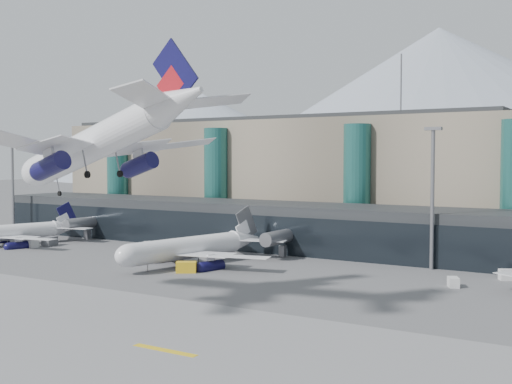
% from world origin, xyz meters
% --- Properties ---
extents(ground, '(900.00, 900.00, 0.00)m').
position_xyz_m(ground, '(0.00, 0.00, 0.00)').
color(ground, '#515154').
rests_on(ground, ground).
extents(runway_strip, '(400.00, 40.00, 0.04)m').
position_xyz_m(runway_strip, '(0.00, -15.00, 0.02)').
color(runway_strip, slate).
rests_on(runway_strip, ground).
extents(runway_markings, '(128.00, 1.00, 0.02)m').
position_xyz_m(runway_markings, '(-0.00, -15.00, 0.05)').
color(runway_markings, gold).
rests_on(runway_markings, ground).
extents(concourse, '(170.00, 27.00, 10.00)m').
position_xyz_m(concourse, '(-0.02, 57.73, 4.97)').
color(concourse, black).
rests_on(concourse, ground).
extents(terminal_main, '(130.00, 30.00, 31.00)m').
position_xyz_m(terminal_main, '(-25.00, 90.00, 15.44)').
color(terminal_main, gray).
rests_on(terminal_main, ground).
extents(teal_towers, '(116.40, 19.40, 46.00)m').
position_xyz_m(teal_towers, '(-14.99, 74.01, 14.01)').
color(teal_towers, '#22615B').
rests_on(teal_towers, ground).
extents(lightmast_left, '(3.00, 1.20, 25.60)m').
position_xyz_m(lightmast_left, '(-80.00, 45.00, 14.42)').
color(lightmast_left, slate).
rests_on(lightmast_left, ground).
extents(lightmast_mid, '(3.00, 1.20, 25.60)m').
position_xyz_m(lightmast_mid, '(30.00, 48.00, 14.42)').
color(lightmast_mid, slate).
rests_on(lightmast_mid, ground).
extents(hero_jet, '(38.29, 38.27, 12.43)m').
position_xyz_m(hero_jet, '(3.07, -5.23, 23.62)').
color(hero_jet, white).
rests_on(hero_jet, ground).
extents(jet_parked_left, '(31.42, 32.99, 10.59)m').
position_xyz_m(jet_parked_left, '(-61.22, 32.27, 4.01)').
color(jet_parked_left, white).
rests_on(jet_parked_left, ground).
extents(jet_parked_mid, '(35.40, 36.30, 11.68)m').
position_xyz_m(jet_parked_mid, '(-9.70, 32.01, 4.42)').
color(jet_parked_mid, white).
rests_on(jet_parked_mid, ground).
extents(veh_a, '(3.87, 2.72, 1.97)m').
position_xyz_m(veh_a, '(-55.39, 30.33, 0.99)').
color(veh_a, silver).
rests_on(veh_a, ground).
extents(veh_b, '(3.00, 3.44, 1.69)m').
position_xyz_m(veh_b, '(-23.68, 35.26, 0.85)').
color(veh_b, gold).
rests_on(veh_b, ground).
extents(veh_d, '(3.52, 2.95, 1.78)m').
position_xyz_m(veh_d, '(43.79, 44.54, 0.89)').
color(veh_d, silver).
rests_on(veh_d, ground).
extents(veh_f, '(2.84, 4.11, 2.09)m').
position_xyz_m(veh_f, '(-53.57, 34.01, 1.04)').
color(veh_f, '#525358').
rests_on(veh_f, ground).
extents(veh_g, '(2.46, 3.01, 1.52)m').
position_xyz_m(veh_g, '(37.37, 34.04, 0.76)').
color(veh_g, silver).
rests_on(veh_g, ground).
extents(veh_h, '(3.93, 3.41, 1.93)m').
position_xyz_m(veh_h, '(-5.88, 22.64, 0.96)').
color(veh_h, gold).
rests_on(veh_h, ground).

